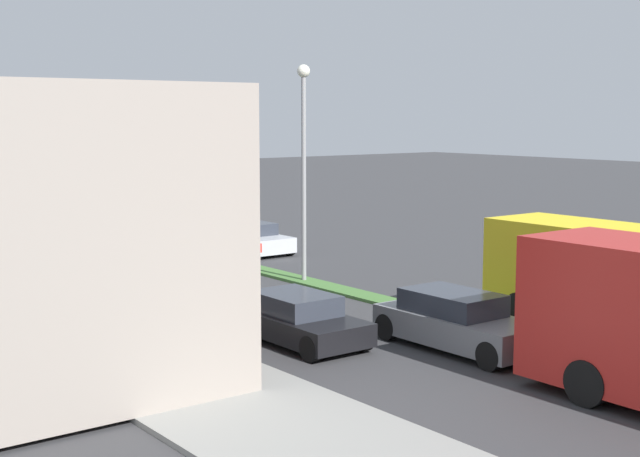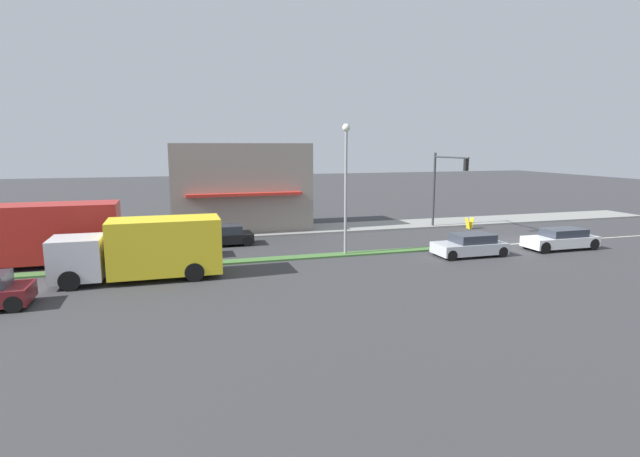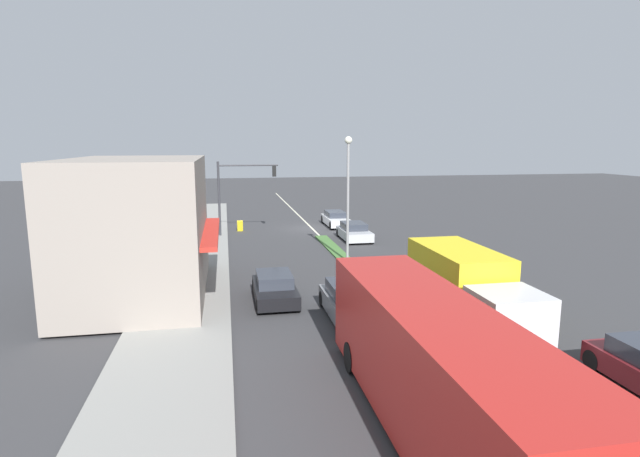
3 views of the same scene
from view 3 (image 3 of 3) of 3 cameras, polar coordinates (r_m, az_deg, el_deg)
name	(u,v)px [view 3 (image 3 of 3)]	position (r m, az deg, el deg)	size (l,w,h in m)	color
ground_plane	(374,289)	(24.93, 6.18, -6.84)	(160.00, 160.00, 0.00)	#38383A
sidewalk_right	(185,301)	(23.50, -15.16, -8.02)	(4.00, 73.00, 0.12)	gray
median_strip	(456,367)	(17.05, 15.29, -15.04)	(0.90, 46.00, 0.10)	#477538
lane_marking_center	(312,228)	(42.04, -0.95, 0.06)	(0.16, 60.00, 0.01)	beige
building_corner_store	(139,227)	(24.37, -19.96, 0.13)	(6.46, 9.97, 6.30)	gray
traffic_signal_main	(238,186)	(38.36, -9.37, 4.86)	(4.59, 0.34, 5.60)	#333338
street_lamp	(348,183)	(29.28, 3.22, 5.20)	(0.44, 0.44, 7.37)	gray
pedestrian	(186,253)	(28.77, -15.11, -2.77)	(0.34, 0.34, 1.71)	#282D42
warning_aframe_sign	(240,226)	(41.01, -9.12, 0.28)	(0.45, 0.53, 0.84)	yellow
delivery_truck	(467,288)	(20.62, 16.47, -6.50)	(2.44, 7.50, 2.87)	silver
city_bus	(436,368)	(12.78, 13.10, -15.28)	(2.56, 11.00, 3.26)	red
suv_grey	(350,303)	(20.56, 3.47, -8.44)	(1.83, 4.41, 1.43)	slate
sedan_silver	(354,232)	(36.91, 3.93, -0.38)	(1.88, 4.05, 1.27)	#B7BABF
van_white	(336,219)	(43.01, 1.79, 1.11)	(1.76, 4.48, 1.26)	silver
suv_black	(275,288)	(22.83, -5.20, -6.80)	(1.85, 3.96, 1.27)	black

